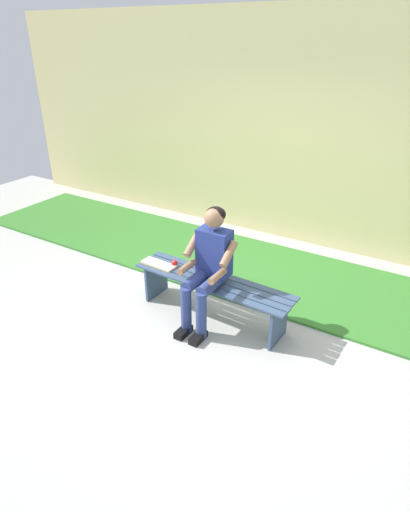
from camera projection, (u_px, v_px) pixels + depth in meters
ground_plane at (73, 333)px, 4.49m from camera, size 10.00×7.00×0.04m
grass_strip at (258, 270)px, 5.61m from camera, size 9.00×1.65×0.03m
brick_wall at (271, 129)px, 6.12m from camera, size 9.50×0.24×3.13m
bench_near at (212, 289)px, 4.56m from camera, size 1.82×0.49×0.46m
person_seated at (208, 264)px, 4.33m from camera, size 0.50×0.69×1.26m
apple at (175, 263)px, 4.77m from camera, size 0.07×0.07×0.07m
book_open at (159, 264)px, 4.80m from camera, size 0.42×0.18×0.02m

